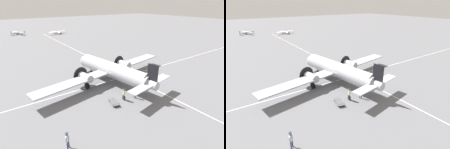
{
  "view_description": "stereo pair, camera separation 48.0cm",
  "coord_description": "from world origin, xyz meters",
  "views": [
    {
      "loc": [
        23.33,
        -16.5,
        13.46
      ],
      "look_at": [
        0.0,
        0.0,
        1.55
      ],
      "focal_mm": 28.0,
      "sensor_mm": 36.0,
      "label": 1
    },
    {
      "loc": [
        23.6,
        -16.11,
        13.46
      ],
      "look_at": [
        0.0,
        0.0,
        1.55
      ],
      "focal_mm": 28.0,
      "sensor_mm": 36.0,
      "label": 2
    }
  ],
  "objects": [
    {
      "name": "ground_plane",
      "position": [
        0.0,
        0.0,
        0.0
      ],
      "size": [
        300.0,
        300.0,
        0.0
      ],
      "primitive_type": "plane",
      "color": "slate"
    },
    {
      "name": "apron_line_eastwest",
      "position": [
        0.0,
        4.27,
        0.0
      ],
      "size": [
        120.0,
        0.16,
        0.01
      ],
      "color": "silver",
      "rests_on": "ground_plane"
    },
    {
      "name": "apron_line_northsouth",
      "position": [
        -0.79,
        0.0,
        0.0
      ],
      "size": [
        0.16,
        120.0,
        0.01
      ],
      "color": "silver",
      "rests_on": "ground_plane"
    },
    {
      "name": "airliner_main",
      "position": [
        -0.38,
        -0.06,
        2.42
      ],
      "size": [
        18.02,
        27.76,
        5.46
      ],
      "rotation": [
        0.0,
        0.0,
        3.3
      ],
      "color": "#ADB2BC",
      "rests_on": "ground_plane"
    },
    {
      "name": "crew_foreground",
      "position": [
        10.02,
        -12.4,
        1.18
      ],
      "size": [
        0.45,
        0.51,
        1.88
      ],
      "rotation": [
        0.0,
        0.0,
        -0.87
      ],
      "color": "navy",
      "rests_on": "ground_plane"
    },
    {
      "name": "passenger_boarding",
      "position": [
        5.98,
        -2.09,
        1.16
      ],
      "size": [
        0.61,
        0.37,
        1.84
      ],
      "rotation": [
        0.0,
        0.0,
        2.89
      ],
      "color": "#2D2D33",
      "rests_on": "ground_plane"
    },
    {
      "name": "ramp_agent",
      "position": [
        6.52,
        -0.34,
        1.09
      ],
      "size": [
        0.48,
        0.43,
        1.77
      ],
      "rotation": [
        0.0,
        0.0,
        3.85
      ],
      "color": "navy",
      "rests_on": "ground_plane"
    },
    {
      "name": "suitcase_near_door",
      "position": [
        5.93,
        -2.03,
        0.3
      ],
      "size": [
        0.5,
        0.18,
        0.64
      ],
      "color": "#232328",
      "rests_on": "ground_plane"
    },
    {
      "name": "baggage_cart",
      "position": [
        5.95,
        -3.87,
        0.28
      ],
      "size": [
        2.4,
        1.49,
        0.56
      ],
      "rotation": [
        0.0,
        0.0,
        2.89
      ],
      "color": "#56565B",
      "rests_on": "ground_plane"
    },
    {
      "name": "light_aircraft_distant",
      "position": [
        -56.51,
        9.37,
        0.76
      ],
      "size": [
        6.65,
        8.69,
        1.75
      ],
      "rotation": [
        0.0,
        0.0,
        0.31
      ],
      "color": "white",
      "rests_on": "ground_plane"
    },
    {
      "name": "light_aircraft_taxiing",
      "position": [
        -65.03,
        -5.15,
        0.77
      ],
      "size": [
        8.71,
        6.73,
        1.78
      ],
      "rotation": [
        0.0,
        0.0,
        1.94
      ],
      "color": "#B7BCC6",
      "rests_on": "ground_plane"
    }
  ]
}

